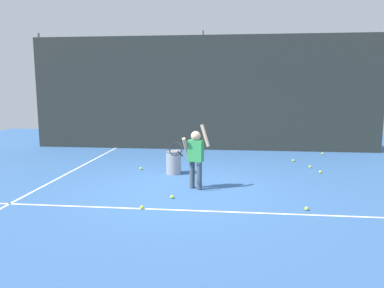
{
  "coord_description": "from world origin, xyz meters",
  "views": [
    {
      "loc": [
        1.03,
        -7.34,
        2.11
      ],
      "look_at": [
        0.14,
        0.64,
        0.85
      ],
      "focal_mm": 34.71,
      "sensor_mm": 36.0,
      "label": 1
    }
  ],
  "objects_px": {
    "tennis_ball_3": "(192,177)",
    "tennis_ball_8": "(310,167)",
    "tennis_ball_2": "(142,207)",
    "tennis_ball_5": "(320,172)",
    "tennis_ball_6": "(322,154)",
    "tennis_player": "(195,154)",
    "tennis_ball_1": "(293,161)",
    "tennis_ball_4": "(307,209)",
    "tennis_ball_7": "(141,168)",
    "ball_hopper": "(174,162)",
    "tennis_ball_0": "(172,197)"
  },
  "relations": [
    {
      "from": "tennis_ball_4",
      "to": "tennis_ball_8",
      "type": "distance_m",
      "value": 3.51
    },
    {
      "from": "ball_hopper",
      "to": "tennis_ball_7",
      "type": "height_order",
      "value": "ball_hopper"
    },
    {
      "from": "tennis_ball_3",
      "to": "tennis_ball_7",
      "type": "bearing_deg",
      "value": 152.68
    },
    {
      "from": "tennis_ball_2",
      "to": "tennis_ball_5",
      "type": "bearing_deg",
      "value": 40.15
    },
    {
      "from": "tennis_ball_2",
      "to": "tennis_ball_4",
      "type": "xyz_separation_m",
      "value": [
        2.82,
        0.25,
        0.0
      ]
    },
    {
      "from": "tennis_ball_0",
      "to": "tennis_ball_1",
      "type": "bearing_deg",
      "value": 53.3
    },
    {
      "from": "tennis_ball_5",
      "to": "ball_hopper",
      "type": "bearing_deg",
      "value": -172.81
    },
    {
      "from": "tennis_ball_1",
      "to": "tennis_ball_4",
      "type": "xyz_separation_m",
      "value": [
        -0.43,
        -4.21,
        0.0
      ]
    },
    {
      "from": "tennis_ball_8",
      "to": "tennis_ball_2",
      "type": "bearing_deg",
      "value": -134.04
    },
    {
      "from": "ball_hopper",
      "to": "tennis_ball_0",
      "type": "distance_m",
      "value": 2.03
    },
    {
      "from": "tennis_ball_3",
      "to": "tennis_ball_8",
      "type": "bearing_deg",
      "value": 25.8
    },
    {
      "from": "tennis_player",
      "to": "tennis_ball_5",
      "type": "height_order",
      "value": "tennis_player"
    },
    {
      "from": "tennis_ball_1",
      "to": "tennis_ball_4",
      "type": "height_order",
      "value": "same"
    },
    {
      "from": "tennis_ball_4",
      "to": "tennis_ball_5",
      "type": "xyz_separation_m",
      "value": [
        0.86,
        2.86,
        0.0
      ]
    },
    {
      "from": "tennis_ball_1",
      "to": "tennis_ball_7",
      "type": "height_order",
      "value": "same"
    },
    {
      "from": "ball_hopper",
      "to": "tennis_ball_0",
      "type": "height_order",
      "value": "ball_hopper"
    },
    {
      "from": "tennis_ball_5",
      "to": "tennis_ball_0",
      "type": "bearing_deg",
      "value": -143.18
    },
    {
      "from": "tennis_ball_4",
      "to": "tennis_ball_8",
      "type": "height_order",
      "value": "same"
    },
    {
      "from": "ball_hopper",
      "to": "tennis_ball_6",
      "type": "relative_size",
      "value": 8.52
    },
    {
      "from": "tennis_ball_3",
      "to": "tennis_ball_5",
      "type": "bearing_deg",
      "value": 15.46
    },
    {
      "from": "tennis_ball_2",
      "to": "tennis_ball_3",
      "type": "height_order",
      "value": "same"
    },
    {
      "from": "tennis_ball_0",
      "to": "tennis_ball_2",
      "type": "distance_m",
      "value": 0.78
    },
    {
      "from": "tennis_ball_0",
      "to": "tennis_ball_4",
      "type": "relative_size",
      "value": 1.0
    },
    {
      "from": "tennis_ball_3",
      "to": "tennis_ball_4",
      "type": "relative_size",
      "value": 1.0
    },
    {
      "from": "tennis_ball_1",
      "to": "tennis_ball_8",
      "type": "bearing_deg",
      "value": -68.44
    },
    {
      "from": "tennis_ball_1",
      "to": "tennis_ball_8",
      "type": "height_order",
      "value": "same"
    },
    {
      "from": "tennis_player",
      "to": "tennis_ball_5",
      "type": "relative_size",
      "value": 20.46
    },
    {
      "from": "tennis_ball_4",
      "to": "tennis_ball_6",
      "type": "bearing_deg",
      "value": 74.57
    },
    {
      "from": "tennis_ball_5",
      "to": "tennis_ball_8",
      "type": "xyz_separation_m",
      "value": [
        -0.13,
        0.57,
        0.0
      ]
    },
    {
      "from": "tennis_ball_3",
      "to": "ball_hopper",
      "type": "bearing_deg",
      "value": 141.85
    },
    {
      "from": "tennis_player",
      "to": "tennis_ball_3",
      "type": "distance_m",
      "value": 1.14
    },
    {
      "from": "tennis_player",
      "to": "tennis_ball_3",
      "type": "relative_size",
      "value": 20.46
    },
    {
      "from": "tennis_ball_4",
      "to": "tennis_ball_6",
      "type": "xyz_separation_m",
      "value": [
        1.49,
        5.41,
        0.0
      ]
    },
    {
      "from": "tennis_ball_0",
      "to": "tennis_ball_2",
      "type": "relative_size",
      "value": 1.0
    },
    {
      "from": "tennis_ball_3",
      "to": "tennis_ball_4",
      "type": "xyz_separation_m",
      "value": [
        2.19,
        -2.01,
        0.0
      ]
    },
    {
      "from": "tennis_ball_7",
      "to": "tennis_ball_8",
      "type": "relative_size",
      "value": 1.0
    },
    {
      "from": "ball_hopper",
      "to": "tennis_ball_2",
      "type": "relative_size",
      "value": 8.52
    },
    {
      "from": "tennis_ball_6",
      "to": "tennis_player",
      "type": "bearing_deg",
      "value": -129.52
    },
    {
      "from": "tennis_ball_7",
      "to": "tennis_ball_1",
      "type": "bearing_deg",
      "value": 20.1
    },
    {
      "from": "ball_hopper",
      "to": "tennis_ball_2",
      "type": "height_order",
      "value": "ball_hopper"
    },
    {
      "from": "tennis_ball_7",
      "to": "tennis_ball_5",
      "type": "bearing_deg",
      "value": 1.54
    },
    {
      "from": "tennis_player",
      "to": "tennis_ball_8",
      "type": "relative_size",
      "value": 20.46
    },
    {
      "from": "tennis_ball_5",
      "to": "tennis_ball_7",
      "type": "distance_m",
      "value": 4.45
    },
    {
      "from": "tennis_player",
      "to": "tennis_ball_0",
      "type": "height_order",
      "value": "tennis_player"
    },
    {
      "from": "tennis_ball_1",
      "to": "tennis_ball_6",
      "type": "relative_size",
      "value": 1.0
    },
    {
      "from": "tennis_ball_0",
      "to": "tennis_ball_1",
      "type": "xyz_separation_m",
      "value": [
        2.83,
        3.79,
        0.0
      ]
    },
    {
      "from": "tennis_ball_5",
      "to": "tennis_ball_8",
      "type": "distance_m",
      "value": 0.58
    },
    {
      "from": "tennis_ball_0",
      "to": "tennis_ball_8",
      "type": "height_order",
      "value": "same"
    },
    {
      "from": "tennis_ball_3",
      "to": "tennis_ball_8",
      "type": "height_order",
      "value": "same"
    },
    {
      "from": "tennis_ball_1",
      "to": "tennis_ball_6",
      "type": "bearing_deg",
      "value": 48.36
    }
  ]
}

